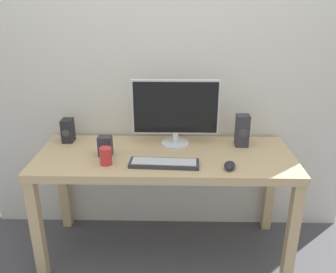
% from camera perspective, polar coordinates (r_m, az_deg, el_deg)
% --- Properties ---
extents(ground_plane, '(6.00, 6.00, 0.00)m').
position_cam_1_polar(ground_plane, '(2.65, -0.45, -17.70)').
color(ground_plane, '#4C4C51').
extents(wall_back, '(2.68, 0.04, 3.00)m').
position_cam_1_polar(wall_back, '(2.41, -0.30, 17.40)').
color(wall_back, silver).
rests_on(wall_back, ground_plane).
extents(desk, '(1.63, 0.63, 0.75)m').
position_cam_1_polar(desk, '(2.29, -0.49, -4.92)').
color(desk, tan).
rests_on(desk, ground_plane).
extents(monitor, '(0.57, 0.19, 0.44)m').
position_cam_1_polar(monitor, '(2.32, 1.22, 4.17)').
color(monitor, silver).
rests_on(monitor, desk).
extents(keyboard_primary, '(0.42, 0.14, 0.03)m').
position_cam_1_polar(keyboard_primary, '(2.10, -0.72, -4.35)').
color(keyboard_primary, '#333338').
rests_on(keyboard_primary, desk).
extents(mouse, '(0.09, 0.12, 0.04)m').
position_cam_1_polar(mouse, '(2.09, 9.95, -4.64)').
color(mouse, '#232328').
rests_on(mouse, desk).
extents(speaker_right, '(0.09, 0.09, 0.22)m').
position_cam_1_polar(speaker_right, '(2.39, 11.92, 0.95)').
color(speaker_right, '#333338').
rests_on(speaker_right, desk).
extents(speaker_left, '(0.07, 0.10, 0.16)m').
position_cam_1_polar(speaker_left, '(2.51, -15.90, 0.95)').
color(speaker_left, '#232328').
rests_on(speaker_left, desk).
extents(audio_controller, '(0.09, 0.08, 0.13)m').
position_cam_1_polar(audio_controller, '(2.24, -10.13, -1.52)').
color(audio_controller, '#333338').
rests_on(audio_controller, desk).
extents(coffee_mug, '(0.07, 0.07, 0.11)m').
position_cam_1_polar(coffee_mug, '(2.13, -10.04, -3.12)').
color(coffee_mug, red).
rests_on(coffee_mug, desk).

